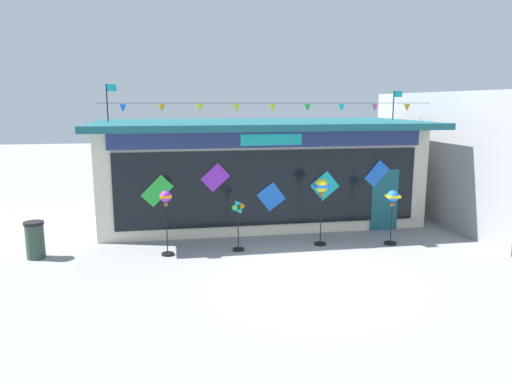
# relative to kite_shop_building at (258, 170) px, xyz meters

# --- Properties ---
(ground_plane) EXTENTS (80.00, 80.00, 0.00)m
(ground_plane) POSITION_rel_kite_shop_building_xyz_m (0.14, -5.67, -1.78)
(ground_plane) COLOR gray
(kite_shop_building) EXTENTS (10.93, 5.45, 4.72)m
(kite_shop_building) POSITION_rel_kite_shop_building_xyz_m (0.00, 0.00, 0.00)
(kite_shop_building) COLOR beige
(kite_shop_building) RESTS_ON ground_plane
(wind_spinner_far_left) EXTENTS (0.34, 0.34, 1.80)m
(wind_spinner_far_left) POSITION_rel_kite_shop_building_xyz_m (-3.20, -3.58, -0.41)
(wind_spinner_far_left) COLOR black
(wind_spinner_far_left) RESTS_ON ground_plane
(wind_spinner_left) EXTENTS (0.37, 0.32, 1.46)m
(wind_spinner_left) POSITION_rel_kite_shop_building_xyz_m (-1.23, -3.55, -0.87)
(wind_spinner_left) COLOR black
(wind_spinner_left) RESTS_ON ground_plane
(wind_spinner_center_left) EXTENTS (0.40, 0.40, 1.96)m
(wind_spinner_center_left) POSITION_rel_kite_shop_building_xyz_m (1.23, -3.40, -0.19)
(wind_spinner_center_left) COLOR black
(wind_spinner_center_left) RESTS_ON ground_plane
(wind_spinner_center_right) EXTENTS (0.36, 0.36, 1.62)m
(wind_spinner_center_right) POSITION_rel_kite_shop_building_xyz_m (3.29, -3.72, -0.53)
(wind_spinner_center_right) COLOR black
(wind_spinner_center_right) RESTS_ON ground_plane
(trash_bin) EXTENTS (0.52, 0.52, 1.01)m
(trash_bin) POSITION_rel_kite_shop_building_xyz_m (-6.68, -3.21, -1.27)
(trash_bin) COLOR #2D4238
(trash_bin) RESTS_ON ground_plane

